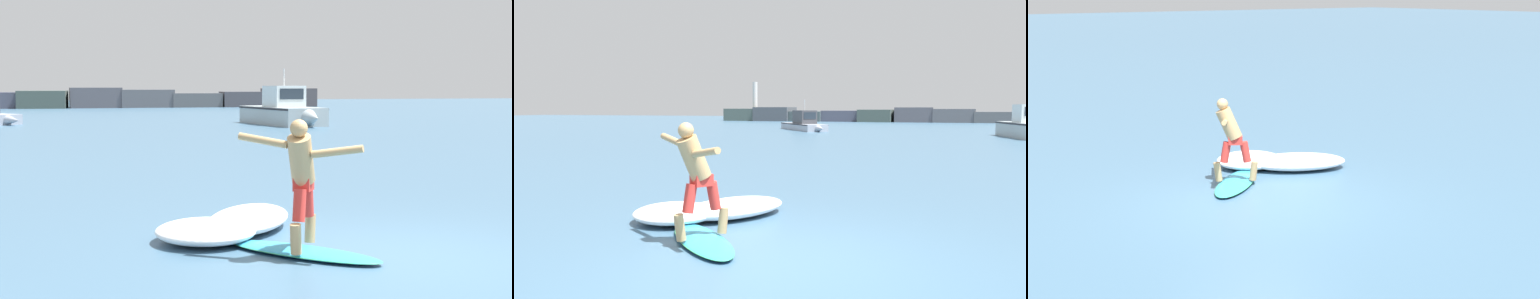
# 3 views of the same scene
# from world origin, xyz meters

# --- Properties ---
(ground_plane) EXTENTS (200.00, 200.00, 0.00)m
(ground_plane) POSITION_xyz_m (0.00, 0.00, 0.00)
(ground_plane) COLOR #416580
(rock_jetty_breakwater) EXTENTS (48.19, 4.93, 5.58)m
(rock_jetty_breakwater) POSITION_xyz_m (-6.09, 62.00, 0.86)
(rock_jetty_breakwater) COLOR #4A5852
(rock_jetty_breakwater) RESTS_ON ground
(surfboard) EXTENTS (1.84, 1.95, 0.22)m
(surfboard) POSITION_xyz_m (-1.20, 0.32, 0.04)
(surfboard) COLOR #32A1CB
(surfboard) RESTS_ON ground
(surfer) EXTENTS (1.32, 1.00, 1.56)m
(surfer) POSITION_xyz_m (-1.22, 0.22, 1.00)
(surfer) COLOR tan
(surfer) RESTS_ON surfboard
(fishing_boat_near_jetty) EXTENTS (5.60, 7.34, 2.54)m
(fishing_boat_near_jetty) POSITION_xyz_m (-9.31, 34.14, 0.55)
(fishing_boat_near_jetty) COLOR #A3A9B8
(fishing_boat_near_jetty) RESTS_ON ground
(wave_foam_at_tail) EXTENTS (1.89, 2.25, 0.30)m
(wave_foam_at_tail) POSITION_xyz_m (-1.45, 1.97, 0.15)
(wave_foam_at_tail) COLOR white
(wave_foam_at_tail) RESTS_ON ground
(wave_foam_at_nose) EXTENTS (1.54, 1.57, 0.29)m
(wave_foam_at_nose) POSITION_xyz_m (-2.19, 1.30, 0.14)
(wave_foam_at_nose) COLOR white
(wave_foam_at_nose) RESTS_ON ground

